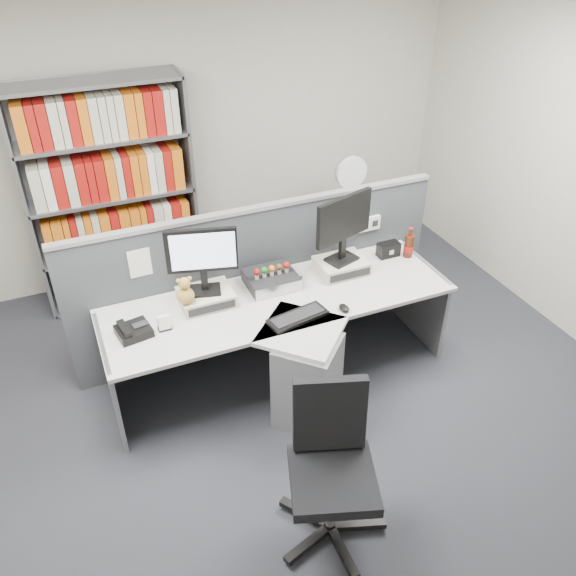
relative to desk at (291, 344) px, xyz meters
name	(u,v)px	position (x,y,z in m)	size (l,w,h in m)	color
ground	(324,445)	(0.00, -0.60, -0.46)	(5.50, 5.50, 0.00)	#31323A
room_shell	(336,215)	(0.00, -0.60, 1.33)	(5.04, 5.54, 2.72)	beige
partition	(259,277)	(0.00, 0.65, 0.19)	(3.00, 0.08, 1.27)	#3F4247
desk	(291,344)	(0.00, 0.00, 0.00)	(2.60, 1.20, 0.72)	beige
monitor_riser_left	(206,297)	(-0.51, 0.38, 0.31)	(0.38, 0.31, 0.10)	beige
monitor_riser_right	(341,266)	(0.59, 0.38, 0.31)	(0.38, 0.31, 0.10)	beige
monitor_left	(202,255)	(-0.50, 0.38, 0.67)	(0.49, 0.21, 0.50)	black
monitor_right	(344,223)	(0.59, 0.38, 0.69)	(0.52, 0.23, 0.54)	black
desktop_pc	(271,280)	(0.02, 0.41, 0.31)	(0.37, 0.33, 0.10)	black
figurines	(272,269)	(0.02, 0.40, 0.41)	(0.29, 0.05, 0.09)	beige
keyboard	(298,317)	(0.03, -0.05, 0.28)	(0.46, 0.24, 0.03)	black
mouse	(344,308)	(0.37, -0.09, 0.28)	(0.06, 0.10, 0.04)	black
desk_phone	(133,331)	(-1.07, 0.22, 0.30)	(0.25, 0.23, 0.09)	black
desk_calendar	(164,323)	(-0.86, 0.20, 0.31)	(0.09, 0.07, 0.11)	black
plush_toy	(185,292)	(-0.67, 0.30, 0.45)	(0.12, 0.12, 0.21)	#A98638
speaker	(388,249)	(1.06, 0.44, 0.32)	(0.18, 0.10, 0.12)	black
cola_bottle	(409,246)	(1.20, 0.37, 0.36)	(0.08, 0.08, 0.26)	#3F190A
shelving_unit	(113,199)	(-0.90, 1.85, 0.52)	(1.41, 0.40, 2.00)	slate
filing_cabinet	(346,239)	(1.20, 1.40, -0.11)	(0.45, 0.61, 0.70)	slate
desk_fan	(350,176)	(1.20, 1.40, 0.56)	(0.30, 0.18, 0.51)	white
office_chair	(331,462)	(-0.24, -1.13, 0.08)	(0.67, 0.67, 1.00)	silver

